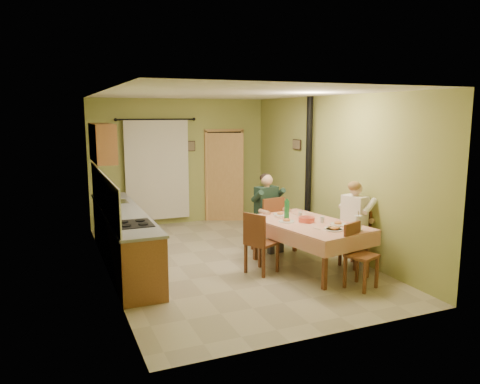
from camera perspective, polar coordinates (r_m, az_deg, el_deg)
name	(u,v)px	position (r m, az deg, el deg)	size (l,w,h in m)	color
floor	(229,260)	(8.12, -1.37, -8.25)	(4.00, 6.00, 0.01)	tan
room_shell	(228,154)	(7.76, -1.42, 4.65)	(4.04, 6.04, 2.82)	#9CA052
kitchen_run	(123,237)	(7.94, -14.06, -5.34)	(0.64, 3.64, 1.56)	brown
upper_cabinets	(102,143)	(8.97, -16.44, 5.78)	(0.35, 1.40, 0.70)	brown
curtain	(157,169)	(10.42, -10.05, 2.72)	(1.70, 0.07, 2.22)	black
doorway	(225,175)	(10.90, -1.86, 2.04)	(0.96, 0.37, 2.15)	black
dining_table	(308,245)	(7.68, 8.30, -6.46)	(1.53, 2.14, 0.76)	tan
tableware	(314,220)	(7.51, 8.99, -3.40)	(0.90, 1.58, 0.33)	white
chair_far	(267,235)	(8.56, 3.36, -5.28)	(0.50, 0.50, 1.01)	brown
chair_near	(360,268)	(7.02, 14.44, -8.99)	(0.50, 0.50, 0.94)	brown
chair_right	(355,249)	(7.95, 13.80, -6.76)	(0.45, 0.45, 0.93)	brown
chair_left	(261,255)	(7.42, 2.58, -7.66)	(0.56, 0.56, 0.98)	brown
man_far	(267,203)	(8.44, 3.34, -1.40)	(0.62, 0.51, 1.39)	#192D23
man_right	(356,214)	(7.80, 13.91, -2.61)	(0.55, 0.64, 1.39)	silver
stove_flue	(308,189)	(9.23, 8.29, 0.38)	(0.24, 0.24, 2.80)	black
picture_back	(191,146)	(10.65, -5.99, 5.59)	(0.19, 0.03, 0.23)	black
picture_right	(297,145)	(9.68, 6.94, 5.76)	(0.03, 0.31, 0.21)	brown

